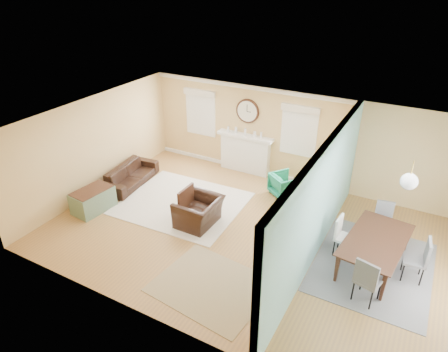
{
  "coord_description": "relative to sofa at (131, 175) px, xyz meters",
  "views": [
    {
      "loc": [
        3.08,
        -6.81,
        5.51
      ],
      "look_at": [
        -0.8,
        0.3,
        1.2
      ],
      "focal_mm": 32.0,
      "sensor_mm": 36.0,
      "label": 1
    }
  ],
  "objects": [
    {
      "name": "wall_back",
      "position": [
        3.97,
        2.38,
        1.03
      ],
      "size": [
        9.0,
        0.02,
        2.6
      ],
      "primitive_type": "cube",
      "color": "tan",
      "rests_on": "ground"
    },
    {
      "name": "pendant",
      "position": [
        6.97,
        -0.62,
        1.93
      ],
      "size": [
        0.3,
        0.3,
        0.55
      ],
      "color": "gold",
      "rests_on": "ceiling"
    },
    {
      "name": "window_right",
      "position": [
        4.02,
        2.34,
        1.38
      ],
      "size": [
        1.05,
        0.13,
        1.42
      ],
      "color": "white",
      "rests_on": "wall_back"
    },
    {
      "name": "dining_chair_w",
      "position": [
        6.04,
        -0.27,
        0.25
      ],
      "size": [
        0.42,
        0.42,
        0.89
      ],
      "color": "white",
      "rests_on": "floor"
    },
    {
      "name": "wall_front",
      "position": [
        3.97,
        -3.62,
        1.03
      ],
      "size": [
        9.0,
        0.02,
        2.6
      ],
      "primitive_type": "cube",
      "color": "tan",
      "rests_on": "ground"
    },
    {
      "name": "dining_chair_e",
      "position": [
        7.39,
        -0.35,
        0.28
      ],
      "size": [
        0.46,
        0.46,
        0.94
      ],
      "color": "slate",
      "rests_on": "floor"
    },
    {
      "name": "dining_chair_s",
      "position": [
        6.72,
        -1.38,
        0.3
      ],
      "size": [
        0.52,
        0.52,
        0.97
      ],
      "color": "slate",
      "rests_on": "floor"
    },
    {
      "name": "dining_chair_n",
      "position": [
        6.63,
        0.76,
        0.23
      ],
      "size": [
        0.44,
        0.44,
        0.86
      ],
      "color": "slate",
      "rests_on": "floor"
    },
    {
      "name": "partition",
      "position": [
        5.48,
        -0.34,
        1.08
      ],
      "size": [
        0.17,
        6.0,
        2.6
      ],
      "color": "tan",
      "rests_on": "ground"
    },
    {
      "name": "tv",
      "position": [
        5.06,
        0.83,
        0.81
      ],
      "size": [
        0.21,
        1.01,
        0.58
      ],
      "primitive_type": "imported",
      "rotation": [
        0.0,
        0.0,
        1.65
      ],
      "color": "black",
      "rests_on": "credenza"
    },
    {
      "name": "garden_stool",
      "position": [
        5.02,
        -0.35,
        -0.04
      ],
      "size": [
        0.31,
        0.31,
        0.46
      ],
      "primitive_type": "cylinder",
      "color": "white",
      "rests_on": "floor"
    },
    {
      "name": "window_left",
      "position": [
        0.92,
        2.34,
        1.38
      ],
      "size": [
        1.05,
        0.13,
        1.42
      ],
      "color": "white",
      "rests_on": "wall_back"
    },
    {
      "name": "wall_left",
      "position": [
        -0.53,
        -0.62,
        1.03
      ],
      "size": [
        0.02,
        6.0,
        2.6
      ],
      "primitive_type": "cube",
      "color": "tan",
      "rests_on": "ground"
    },
    {
      "name": "credenza",
      "position": [
        5.08,
        0.83,
        0.13
      ],
      "size": [
        0.51,
        1.5,
        0.8
      ],
      "color": "olive",
      "rests_on": "floor"
    },
    {
      "name": "fireplace",
      "position": [
        2.47,
        2.26,
        0.32
      ],
      "size": [
        1.7,
        0.3,
        1.17
      ],
      "color": "white",
      "rests_on": "ground"
    },
    {
      "name": "dining_table",
      "position": [
        6.68,
        -0.36,
        0.06
      ],
      "size": [
        1.28,
        2.03,
        0.67
      ],
      "primitive_type": "imported",
      "rotation": [
        0.0,
        0.0,
        1.45
      ],
      "color": "#472A1D",
      "rests_on": "floor"
    },
    {
      "name": "rug_grey",
      "position": [
        6.68,
        -0.36,
        -0.27
      ],
      "size": [
        2.24,
        2.8,
        0.01
      ],
      "primitive_type": "cube",
      "color": "slate",
      "rests_on": "floor"
    },
    {
      "name": "wall_clock",
      "position": [
        2.47,
        2.35,
        1.58
      ],
      "size": [
        0.7,
        0.07,
        0.7
      ],
      "color": "#472A1D",
      "rests_on": "wall_back"
    },
    {
      "name": "potted_plant",
      "position": [
        5.02,
        -0.35,
        0.38
      ],
      "size": [
        0.41,
        0.44,
        0.39
      ],
      "primitive_type": "imported",
      "rotation": [
        0.0,
        0.0,
        1.21
      ],
      "color": "#337F33",
      "rests_on": "garden_stool"
    },
    {
      "name": "rug_cream",
      "position": [
        1.87,
        -0.2,
        -0.27
      ],
      "size": [
        3.12,
        2.73,
        0.02
      ],
      "primitive_type": "cube",
      "rotation": [
        0.0,
        0.0,
        0.04
      ],
      "color": "silver",
      "rests_on": "floor"
    },
    {
      "name": "eames_chair",
      "position": [
        2.73,
        -0.76,
        0.06
      ],
      "size": [
        0.92,
        1.05,
        0.67
      ],
      "primitive_type": "imported",
      "rotation": [
        0.0,
        0.0,
        -1.58
      ],
      "color": "black",
      "rests_on": "floor"
    },
    {
      "name": "sofa",
      "position": [
        0.0,
        0.0,
        0.0
      ],
      "size": [
        0.94,
        1.95,
        0.55
      ],
      "primitive_type": "imported",
      "rotation": [
        0.0,
        0.0,
        1.69
      ],
      "color": "black",
      "rests_on": "floor"
    },
    {
      "name": "ceiling",
      "position": [
        3.97,
        -0.62,
        2.33
      ],
      "size": [
        9.0,
        6.0,
        0.02
      ],
      "primitive_type": "cube",
      "color": "white",
      "rests_on": "wall_back"
    },
    {
      "name": "floor",
      "position": [
        3.97,
        -0.62,
        -0.27
      ],
      "size": [
        9.0,
        9.0,
        0.0
      ],
      "primitive_type": "plane",
      "color": "olive",
      "rests_on": "ground"
    },
    {
      "name": "trunk",
      "position": [
        0.07,
        -1.51,
        0.01
      ],
      "size": [
        0.72,
        1.06,
        0.58
      ],
      "color": "slate",
      "rests_on": "floor"
    },
    {
      "name": "green_chair",
      "position": [
        4.01,
        1.5,
        0.03
      ],
      "size": [
        0.92,
        0.93,
        0.61
      ],
      "primitive_type": "imported",
      "rotation": [
        0.0,
        0.0,
        2.52
      ],
      "color": "#00663A",
      "rests_on": "floor"
    },
    {
      "name": "rug_jute",
      "position": [
        4.05,
        -2.45,
        -0.27
      ],
      "size": [
        2.26,
        1.92,
        0.01
      ],
      "primitive_type": "cube",
      "rotation": [
        0.0,
        0.0,
        -0.1
      ],
      "color": "#97835A",
      "rests_on": "floor"
    }
  ]
}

